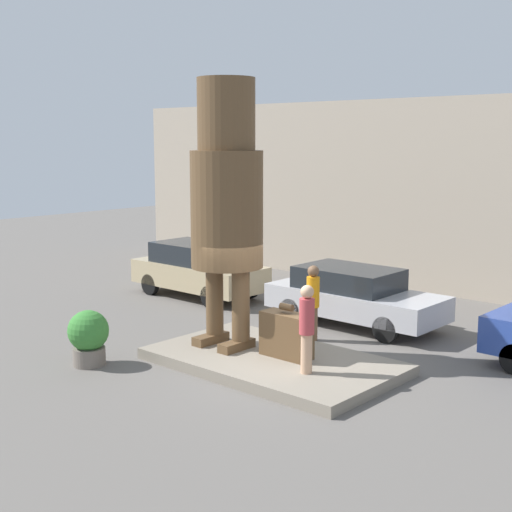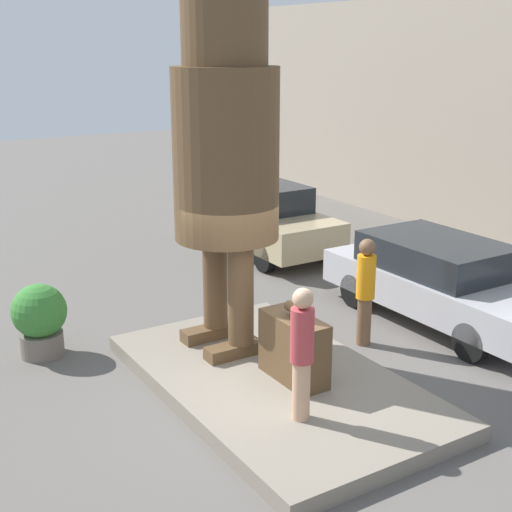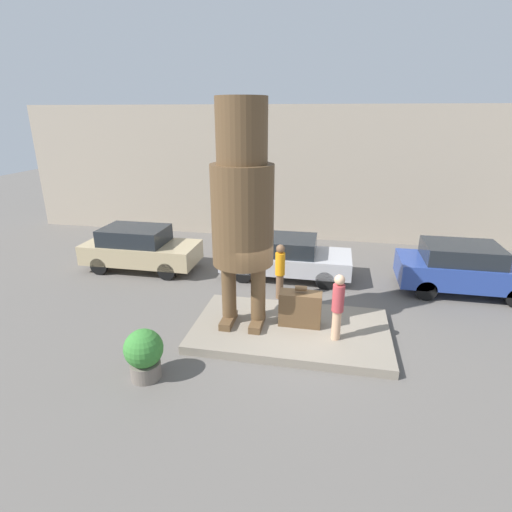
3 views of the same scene
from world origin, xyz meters
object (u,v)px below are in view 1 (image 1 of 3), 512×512
giant_suitcase (286,335)px  parked_car_silver (353,295)px  planter_pot (88,336)px  worker_hivis (313,300)px  statue_figure (227,192)px  parked_car_tan (198,269)px  tourist (307,325)px

giant_suitcase → parked_car_silver: 3.91m
giant_suitcase → parked_car_silver: size_ratio=0.25×
planter_pot → worker_hivis: 5.20m
statue_figure → parked_car_tan: 6.66m
statue_figure → giant_suitcase: 3.25m
statue_figure → parked_car_tan: bearing=142.6°
parked_car_silver → planter_pot: bearing=-109.4°
parked_car_tan → worker_hivis: bearing=-15.3°
giant_suitcase → tourist: (0.95, -0.55, 0.48)m
tourist → worker_hivis: (-1.77, 2.53, -0.20)m
tourist → planter_pot: bearing=-153.1°
giant_suitcase → planter_pot: 4.14m
parked_car_tan → planter_pot: 6.89m
giant_suitcase → parked_car_tan: parked_car_tan is taller
parked_car_tan → worker_hivis: size_ratio=2.35×
giant_suitcase → tourist: size_ratio=0.65×
planter_pot → statue_figure: bearing=55.3°
tourist → worker_hivis: 3.09m
statue_figure → worker_hivis: bearing=72.8°
statue_figure → parked_car_tan: statue_figure is taller
statue_figure → tourist: bearing=-8.0°
statue_figure → parked_car_silver: 4.92m
statue_figure → tourist: size_ratio=3.30×
parked_car_tan → parked_car_silver: 5.42m
statue_figure → parked_car_silver: statue_figure is taller
giant_suitcase → worker_hivis: worker_hivis is taller
parked_car_tan → planter_pot: parked_car_tan is taller
statue_figure → tourist: (2.45, -0.34, -2.40)m
parked_car_tan → statue_figure: bearing=-37.4°
giant_suitcase → parked_car_silver: (-0.92, 3.80, 0.08)m
tourist → parked_car_tan: size_ratio=0.41×
tourist → parked_car_silver: size_ratio=0.38×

